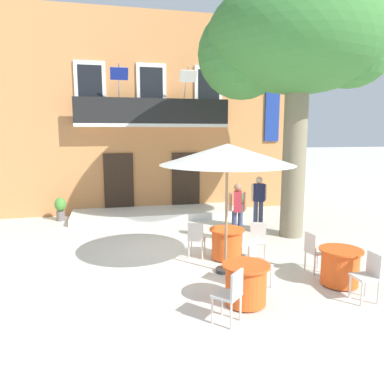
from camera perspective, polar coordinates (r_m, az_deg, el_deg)
The scene contains 18 objects.
ground_plane at distance 9.79m, azimuth -2.10°, elevation -9.15°, with size 120.00×120.00×0.00m, color silver.
building_facade at distance 16.21m, azimuth -7.10°, elevation 11.51°, with size 13.00×5.09×7.50m.
entrance_step_platform at distance 13.65m, azimuth -5.54°, elevation -3.33°, with size 6.04×1.81×0.25m, color silver.
plane_tree at distance 11.44m, azimuth 15.80°, elevation 21.30°, with size 5.30×4.66×7.25m.
cafe_table_near_tree at distance 9.15m, azimuth 5.42°, elevation -7.94°, with size 0.86×0.86×0.76m.
cafe_chair_near_tree_0 at distance 9.15m, azimuth 10.19°, elevation -7.14°, with size 0.53×0.53×0.91m.
cafe_chair_near_tree_1 at distance 9.14m, azimuth 0.66°, elevation -7.01°, with size 0.53×0.53×0.91m.
cafe_table_middle at distance 8.19m, azimuth 21.95°, elevation -10.66°, with size 0.86×0.86×0.76m.
cafe_chair_middle_0 at distance 8.65m, azimuth 18.39°, elevation -8.44°, with size 0.44×0.44×0.91m.
cafe_chair_middle_1 at distance 7.62m, azimuth 25.70°, elevation -11.31°, with size 0.41×0.41×0.91m.
cafe_table_front at distance 6.89m, azimuth 8.33°, elevation -13.89°, with size 0.86×0.86×0.76m.
cafe_chair_front_0 at distance 7.51m, azimuth 10.02°, elevation -10.80°, with size 0.57×0.57×0.91m.
cafe_chair_front_1 at distance 6.18m, azimuth 6.05°, elevation -15.25°, with size 0.57×0.57×0.91m.
cafe_umbrella at distance 7.88m, azimuth 5.47°, elevation 5.74°, with size 2.90×2.90×2.85m.
ground_planter_left at distance 13.77m, azimuth -19.71°, elevation -2.31°, with size 0.39×0.39×0.82m.
ground_planter_right at distance 14.57m, azimuth 7.61°, elevation -1.41°, with size 0.40×0.40×0.74m.
pedestrian_near_entrance at distance 11.91m, azimuth 10.28°, elevation -1.16°, with size 0.53×0.26×1.71m.
pedestrian_by_tree at distance 10.42m, azimuth 7.06°, elevation -2.65°, with size 0.53×0.39×1.68m.
Camera 1 is at (-1.74, -9.12, 3.08)m, focal length 34.42 mm.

